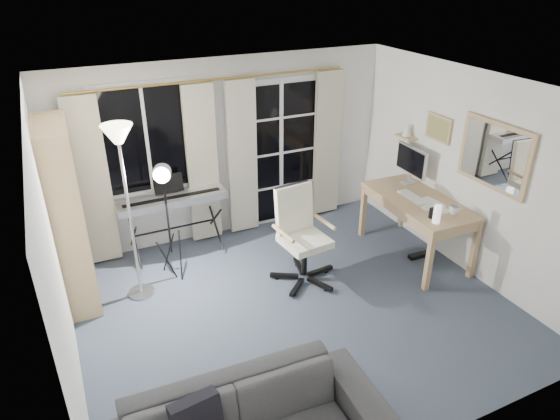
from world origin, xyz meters
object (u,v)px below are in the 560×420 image
at_px(torchiere_lamp, 122,162).
at_px(keyboard_piano, 172,201).
at_px(desk, 418,206).
at_px(mug, 455,209).
at_px(office_chair, 299,226).
at_px(bookshelf, 65,223).
at_px(studio_light, 164,187).
at_px(monitor, 411,162).

height_order(torchiere_lamp, keyboard_piano, torchiere_lamp).
height_order(desk, mug, mug).
distance_m(torchiere_lamp, keyboard_piano, 1.27).
xyz_separation_m(torchiere_lamp, office_chair, (1.81, -0.43, -0.94)).
distance_m(bookshelf, keyboard_piano, 1.36).
bearing_deg(keyboard_piano, studio_light, -109.57).
xyz_separation_m(torchiere_lamp, desk, (3.37, -0.65, -0.92)).
height_order(studio_light, monitor, studio_light).
xyz_separation_m(torchiere_lamp, mug, (3.47, -1.15, -0.75)).
relative_size(studio_light, office_chair, 1.31).
distance_m(studio_light, desk, 3.10).
height_order(torchiere_lamp, desk, torchiere_lamp).
bearing_deg(desk, torchiere_lamp, 171.16).
bearing_deg(bookshelf, keyboard_piano, 22.70).
relative_size(torchiere_lamp, mug, 15.34).
relative_size(keyboard_piano, studio_light, 0.91).
relative_size(torchiere_lamp, desk, 1.32).
distance_m(keyboard_piano, desk, 3.07).
distance_m(studio_light, monitor, 3.17).
relative_size(bookshelf, torchiere_lamp, 1.01).
bearing_deg(bookshelf, mug, -16.96).
distance_m(keyboard_piano, studio_light, 0.74).
height_order(bookshelf, monitor, bookshelf).
xyz_separation_m(bookshelf, desk, (4.01, -0.87, -0.27)).
bearing_deg(keyboard_piano, bookshelf, -159.24).
height_order(desk, monitor, monitor).
distance_m(keyboard_piano, mug, 3.41).
xyz_separation_m(studio_light, desk, (2.95, -0.80, -0.50)).
height_order(bookshelf, torchiere_lamp, bookshelf).
distance_m(office_chair, desk, 1.58).
bearing_deg(studio_light, mug, -4.98).
bearing_deg(office_chair, monitor, 1.77).
height_order(torchiere_lamp, monitor, torchiere_lamp).
xyz_separation_m(desk, mug, (0.10, -0.50, 0.16)).
distance_m(torchiere_lamp, studio_light, 0.61).
bearing_deg(mug, keyboard_piano, 146.99).
bearing_deg(office_chair, keyboard_piano, 130.53).
relative_size(office_chair, mug, 8.74).
distance_m(bookshelf, office_chair, 2.55).
xyz_separation_m(keyboard_piano, desk, (2.76, -1.36, -0.05)).
relative_size(office_chair, monitor, 1.99).
distance_m(torchiere_lamp, office_chair, 2.08).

